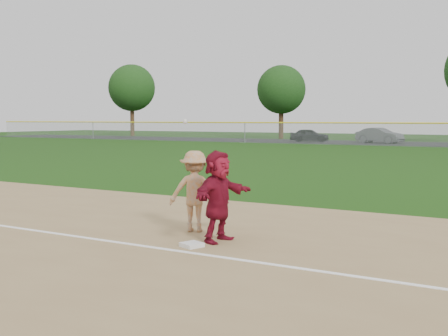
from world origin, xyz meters
The scene contains 9 objects.
ground centered at (0.00, 0.00, 0.00)m, with size 160.00×160.00×0.00m, color #163C0B.
foul_line centered at (0.00, -0.80, 0.03)m, with size 60.00×0.10×0.01m, color white.
first_base centered at (0.42, -0.39, 0.06)m, with size 0.34×0.34×0.08m, color silver.
base_runner centered at (0.61, 0.24, 0.89)m, with size 1.61×0.51×1.74m, color maroon.
car_left centered at (-15.41, 45.53, 0.69)m, with size 1.59×3.96×1.35m, color black.
car_mid centered at (-8.33, 45.94, 0.76)m, with size 1.58×4.52×1.49m, color #525459.
first_base_play centered at (-0.31, 0.84, 0.86)m, with size 1.24×1.04×2.32m.
tree_0 centered at (-44.00, 52.00, 6.59)m, with size 6.40×6.40×9.81m.
tree_1 centered at (-22.00, 53.00, 5.83)m, with size 5.80×5.80×8.75m.
Camera 1 is at (5.97, -8.78, 2.34)m, focal length 45.00 mm.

